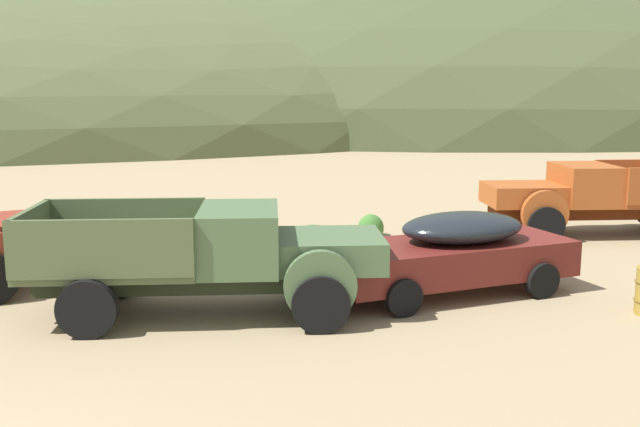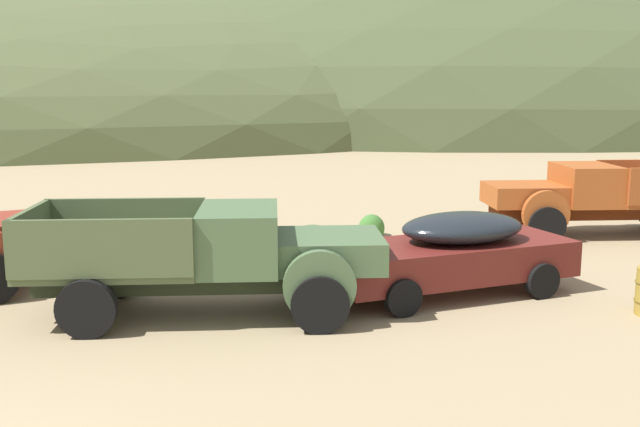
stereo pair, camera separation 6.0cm
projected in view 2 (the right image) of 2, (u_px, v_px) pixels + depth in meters
name	position (u px, v px, depth m)	size (l,w,h in m)	color
hill_center	(449.00, 117.00, 87.09)	(107.98, 89.92, 35.51)	#424C2D
truck_weathered_green	(230.00, 257.00, 12.89)	(6.29, 3.04, 1.91)	#232B1B
car_oxblood	(442.00, 253.00, 14.08)	(5.29, 2.77, 1.57)	maroon
truck_oxide_orange	(591.00, 198.00, 19.55)	(6.52, 2.85, 1.91)	#51220D
bush_near_barrel	(371.00, 229.00, 19.60)	(0.69, 0.63, 0.75)	#3D702D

